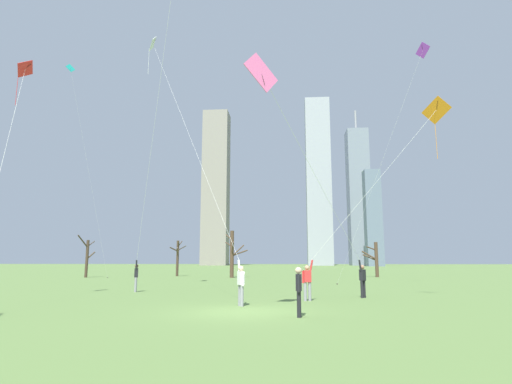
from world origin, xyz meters
name	(u,v)px	position (x,y,z in m)	size (l,w,h in m)	color
ground_plane	(244,312)	(0.00, 0.00, 0.00)	(400.00, 400.00, 0.00)	#5B7A3D
kite_flyer_far_back_white	(212,205)	(-1.94, 3.98, 4.44)	(7.89, 10.42, 17.83)	gray
kite_flyer_midfield_center_green	(140,242)	(-6.99, 8.45, 2.90)	(3.91, 6.43, 19.00)	gray
kite_flyer_midfield_right_orange	(335,243)	(3.85, 4.26, 2.62)	(7.23, 0.67, 9.63)	gray
kite_flyer_midfield_left_pink	(341,235)	(4.10, 4.11, 3.02)	(5.42, 8.14, 9.43)	black
bystander_watching_nearby	(299,289)	(1.96, -1.25, 0.90)	(0.22, 0.51, 1.62)	black
distant_kite_drifting_right_purple	(416,68)	(11.28, 13.98, 15.87)	(6.73, 4.57, 17.67)	purple
distant_kite_high_overhead_teal	(75,92)	(-20.27, 23.82, 19.14)	(3.39, 5.59, 22.02)	teal
bare_tree_leftmost	(178,256)	(-11.47, 33.75, 2.31)	(2.00, 2.26, 4.20)	#423326
bare_tree_rightmost	(87,256)	(-20.43, 29.20, 2.28)	(1.24, 2.89, 4.60)	#423326
bare_tree_center	(232,253)	(-4.34, 29.78, 2.63)	(2.53, 2.49, 5.07)	#4C3828
bare_tree_far_right_edge	(375,259)	(11.53, 32.62, 2.04)	(1.81, 1.49, 3.89)	#4C3828
skyline_short_annex	(216,187)	(-25.77, 141.81, 30.08)	(9.76, 9.50, 60.15)	gray
skyline_mid_tower_left	(319,180)	(13.79, 138.09, 31.67)	(9.20, 5.74, 63.34)	#9EA3AD
skyline_tall_tower	(373,218)	(29.34, 119.12, 15.42)	(5.05, 5.28, 30.84)	slate
skyline_squat_block	(359,196)	(29.07, 141.99, 25.84)	(7.90, 8.71, 59.99)	gray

